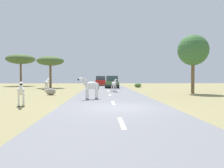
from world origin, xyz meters
name	(u,v)px	position (x,y,z in m)	size (l,w,h in m)	color
ground_plane	(118,108)	(0.00, 0.00, 0.00)	(90.00, 90.00, 0.00)	#8E8456
road	(115,108)	(-0.15, 0.00, 0.03)	(6.00, 64.00, 0.05)	slate
lane_markings	(116,110)	(-0.15, -1.00, 0.05)	(0.16, 56.00, 0.01)	silver
zebra_0	(114,84)	(0.43, 12.03, 0.88)	(0.64, 1.45, 1.40)	silver
zebra_1	(47,83)	(-7.28, 15.06, 0.93)	(0.46, 1.66, 1.57)	silver
zebra_2	(91,86)	(-1.66, 4.38, 1.01)	(1.59, 1.01, 1.62)	silver
zebra_3	(21,91)	(-5.37, 1.09, 0.86)	(0.76, 1.46, 1.44)	silver
car_0	(112,82)	(0.64, 21.24, 0.85)	(2.23, 4.44, 1.74)	#476B38
car_1	(101,81)	(-1.10, 29.79, 0.85)	(2.08, 4.37, 1.74)	red
tree_1	(50,61)	(-8.51, 22.18, 3.96)	(3.96, 3.96, 4.69)	brown
tree_2	(21,59)	(-15.45, 29.55, 4.80)	(5.06, 5.06, 5.71)	brown
tree_3	(193,50)	(8.01, 9.94, 4.21)	(2.97, 2.97, 5.72)	brown
bush_0	(138,85)	(4.73, 23.18, 0.33)	(1.10, 0.99, 0.66)	#4C7038
rock_0	(51,92)	(-5.46, 8.82, 0.31)	(0.87, 0.64, 0.62)	gray
rock_1	(43,89)	(-8.22, 16.84, 0.15)	(0.49, 0.38, 0.31)	#A89E8C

